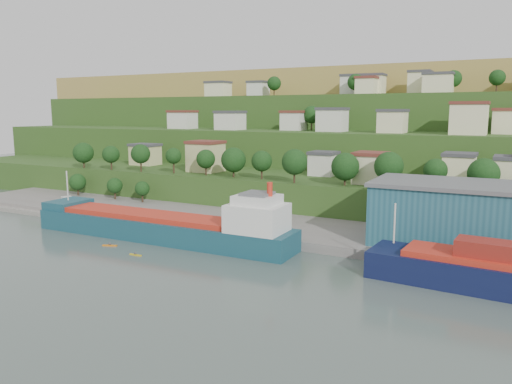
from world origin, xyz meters
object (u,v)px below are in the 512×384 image
Objects in this scene: cargo_ship_near at (167,228)px; kayak_orange at (110,245)px; warehouse at (452,213)px; caravan at (69,202)px.

cargo_ship_near is 12.82m from kayak_orange.
warehouse is 9.79× the size of kayak_orange.
kayak_orange is (38.00, -23.11, -2.41)m from caravan.
cargo_ship_near reaches higher than warehouse.
cargo_ship_near reaches higher than caravan.
kayak_orange is at bearing -157.64° from warehouse.
warehouse reaches higher than caravan.
cargo_ship_near is at bearing -163.35° from warehouse.
caravan is (-45.80, 13.24, -0.03)m from cargo_ship_near.
caravan is at bearing 127.01° from kayak_orange.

